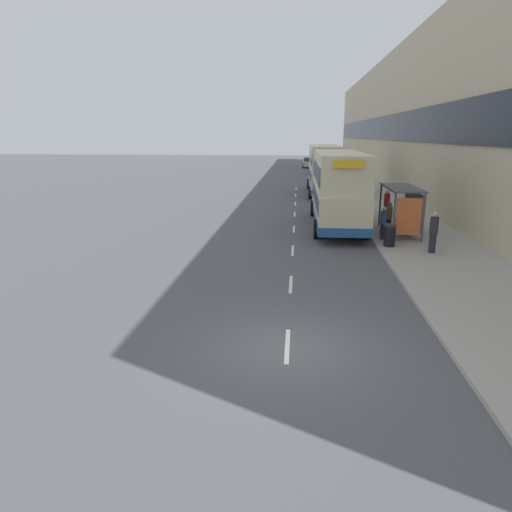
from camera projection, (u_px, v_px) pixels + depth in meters
name	position (u px, v px, depth m)	size (l,w,h in m)	color
ground_plane	(287.00, 348.00, 11.64)	(220.00, 220.00, 0.00)	#515156
pavement	(358.00, 185.00, 48.09)	(5.00, 93.00, 0.14)	#A39E93
terrace_facade	(402.00, 121.00, 46.05)	(3.10, 93.00, 13.18)	#C6B793
lane_mark_0	(287.00, 346.00, 11.76)	(0.12, 2.00, 0.01)	silver
lane_mark_1	(291.00, 284.00, 16.58)	(0.12, 2.00, 0.01)	silver
lane_mark_2	(293.00, 250.00, 21.40)	(0.12, 2.00, 0.01)	silver
lane_mark_3	(294.00, 229.00, 26.23)	(0.12, 2.00, 0.01)	silver
lane_mark_4	(295.00, 214.00, 31.05)	(0.12, 2.00, 0.01)	silver
lane_mark_5	(295.00, 204.00, 35.87)	(0.12, 2.00, 0.01)	silver
lane_mark_6	(296.00, 195.00, 40.69)	(0.12, 2.00, 0.01)	silver
lane_mark_7	(296.00, 189.00, 45.52)	(0.12, 2.00, 0.01)	silver
bus_shelter	(406.00, 202.00, 23.67)	(1.60, 4.20, 2.48)	#4C4C51
double_decker_bus_near	(338.00, 188.00, 26.37)	(2.85, 10.56, 4.30)	beige
double_decker_bus_ahead	(324.00, 169.00, 41.14)	(2.85, 11.23, 4.30)	beige
car_0	(317.00, 168.00, 62.06)	(2.04, 4.18, 1.71)	navy
car_1	(319.00, 172.00, 55.43)	(1.99, 4.02, 1.81)	silver
car_2	(309.00, 162.00, 74.08)	(1.97, 4.58, 1.67)	#B7B799
car_3	(318.00, 165.00, 67.89)	(2.07, 4.15, 1.71)	silver
pedestrian_at_shelter	(417.00, 209.00, 27.27)	(0.32, 0.32, 1.61)	#23232D
pedestrian_1	(433.00, 232.00, 20.24)	(0.37, 0.37, 1.85)	#23232D
pedestrian_2	(389.00, 218.00, 23.92)	(0.34, 0.34, 1.72)	#23232D
pedestrian_3	(387.00, 204.00, 28.21)	(0.36, 0.36, 1.84)	#23232D
pedestrian_4	(383.00, 223.00, 22.90)	(0.32, 0.32, 1.64)	#23232D
litter_bin	(390.00, 235.00, 21.51)	(0.55, 0.55, 1.05)	black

